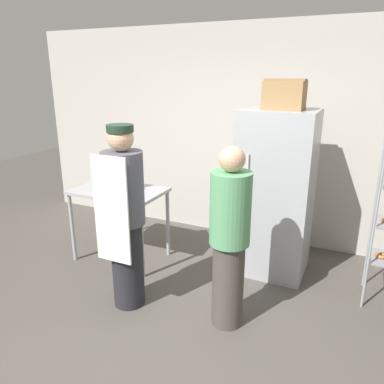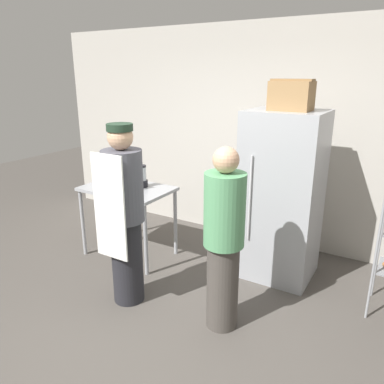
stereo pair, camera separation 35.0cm
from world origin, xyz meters
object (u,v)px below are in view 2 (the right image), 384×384
object	(u,v)px
blender_pitcher	(142,177)
donut_box	(119,188)
cardboard_storage_box	(291,95)
binder_stack	(120,179)
refrigerator	(281,197)
person_customer	(224,240)
person_baker	(124,214)

from	to	relation	value
blender_pitcher	donut_box	bearing A→B (deg)	-107.72
donut_box	cardboard_storage_box	world-z (taller)	cardboard_storage_box
binder_stack	blender_pitcher	bearing A→B (deg)	1.73
refrigerator	donut_box	xyz separation A→B (m)	(-1.66, -0.67, 0.02)
person_customer	person_baker	bearing A→B (deg)	-172.70
refrigerator	cardboard_storage_box	world-z (taller)	cardboard_storage_box
donut_box	cardboard_storage_box	size ratio (longest dim) A/B	0.67
cardboard_storage_box	person_customer	size ratio (longest dim) A/B	0.25
cardboard_storage_box	person_baker	bearing A→B (deg)	-132.08
refrigerator	person_customer	world-z (taller)	refrigerator
binder_stack	person_customer	bearing A→B (deg)	-22.63
refrigerator	binder_stack	bearing A→B (deg)	-168.53
refrigerator	binder_stack	size ratio (longest dim) A/B	6.19
cardboard_storage_box	refrigerator	bearing A→B (deg)	143.82
donut_box	person_customer	size ratio (longest dim) A/B	0.16
refrigerator	cardboard_storage_box	distance (m)	1.05
donut_box	person_baker	bearing A→B (deg)	-45.43
blender_pitcher	cardboard_storage_box	bearing A→B (deg)	12.39
person_baker	binder_stack	bearing A→B (deg)	133.46
refrigerator	donut_box	bearing A→B (deg)	-158.06
refrigerator	person_customer	size ratio (longest dim) A/B	1.12
refrigerator	person_customer	distance (m)	1.14
blender_pitcher	cardboard_storage_box	xyz separation A→B (m)	(1.60, 0.35, 0.97)
refrigerator	donut_box	size ratio (longest dim) A/B	6.80
cardboard_storage_box	donut_box	bearing A→B (deg)	-159.19
donut_box	binder_stack	xyz separation A→B (m)	(-0.25, 0.28, 0.00)
blender_pitcher	person_customer	bearing A→B (deg)	-27.52
binder_stack	person_customer	size ratio (longest dim) A/B	0.18
cardboard_storage_box	person_baker	size ratio (longest dim) A/B	0.23
blender_pitcher	person_baker	size ratio (longest dim) A/B	0.15
cardboard_storage_box	person_baker	distance (m)	1.96
refrigerator	binder_stack	world-z (taller)	refrigerator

